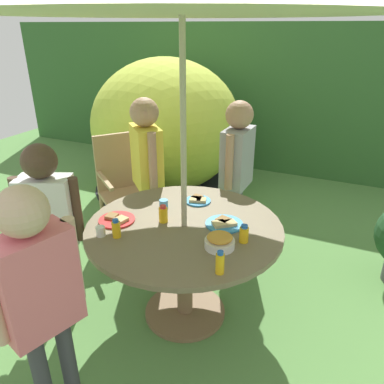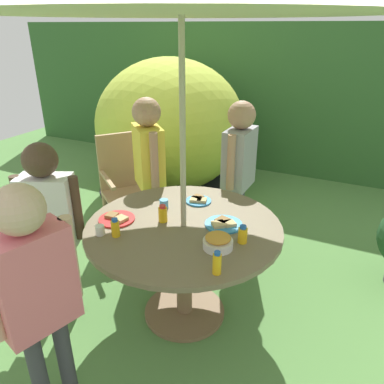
{
  "view_description": "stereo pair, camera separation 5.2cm",
  "coord_description": "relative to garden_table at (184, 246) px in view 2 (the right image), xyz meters",
  "views": [
    {
      "loc": [
        0.91,
        -1.89,
        1.92
      ],
      "look_at": [
        -0.03,
        0.18,
        0.89
      ],
      "focal_mm": 34.65,
      "sensor_mm": 36.0,
      "label": 1
    },
    {
      "loc": [
        0.96,
        -1.87,
        1.92
      ],
      "look_at": [
        -0.03,
        0.18,
        0.89
      ],
      "focal_mm": 34.65,
      "sensor_mm": 36.0,
      "label": 2
    }
  ],
  "objects": [
    {
      "name": "ground_plane",
      "position": [
        0.0,
        0.0,
        -0.58
      ],
      "size": [
        10.0,
        10.0,
        0.02
      ],
      "primitive_type": "cube",
      "color": "#548442"
    },
    {
      "name": "hedge_backdrop",
      "position": [
        0.0,
        3.44,
        0.41
      ],
      "size": [
        9.0,
        0.7,
        1.96
      ],
      "primitive_type": "cube",
      "color": "#33602D",
      "rests_on": "ground_plane"
    },
    {
      "name": "garden_table",
      "position": [
        0.0,
        0.0,
        0.0
      ],
      "size": [
        1.28,
        1.28,
        0.73
      ],
      "color": "brown",
      "rests_on": "ground_plane"
    },
    {
      "name": "wooden_chair",
      "position": [
        -1.01,
        0.8,
        -0.03
      ],
      "size": [
        0.68,
        0.68,
        0.99
      ],
      "rotation": [
        0.0,
        0.0,
        0.9
      ],
      "color": "tan",
      "rests_on": "ground_plane"
    },
    {
      "name": "dome_tent",
      "position": [
        -1.21,
        2.02,
        0.22
      ],
      "size": [
        2.05,
        2.05,
        1.59
      ],
      "rotation": [
        0.0,
        0.0,
        0.12
      ],
      "color": "#B2C63F",
      "rests_on": "ground_plane"
    },
    {
      "name": "child_in_grey_shirt",
      "position": [
        0.02,
        1.01,
        0.3
      ],
      "size": [
        0.23,
        0.46,
        1.36
      ],
      "rotation": [
        0.0,
        0.0,
        -1.59
      ],
      "color": "#3F3F47",
      "rests_on": "ground_plane"
    },
    {
      "name": "child_in_yellow_shirt",
      "position": [
        -0.67,
        0.67,
        0.32
      ],
      "size": [
        0.4,
        0.4,
        1.39
      ],
      "rotation": [
        0.0,
        0.0,
        -0.78
      ],
      "color": "brown",
      "rests_on": "ground_plane"
    },
    {
      "name": "child_in_white_shirt",
      "position": [
        -0.8,
        -0.35,
        0.24
      ],
      "size": [
        0.4,
        0.3,
        1.27
      ],
      "rotation": [
        0.0,
        0.0,
        0.41
      ],
      "color": "#3F3F47",
      "rests_on": "ground_plane"
    },
    {
      "name": "child_in_pink_shirt",
      "position": [
        -0.29,
        -0.95,
        0.27
      ],
      "size": [
        0.28,
        0.43,
        1.33
      ],
      "rotation": [
        0.0,
        0.0,
        1.28
      ],
      "color": "#3F3F47",
      "rests_on": "ground_plane"
    },
    {
      "name": "snack_bowl",
      "position": [
        0.3,
        -0.16,
        0.2
      ],
      "size": [
        0.18,
        0.18,
        0.09
      ],
      "color": "white",
      "rests_on": "garden_table"
    },
    {
      "name": "plate_front_edge",
      "position": [
        0.24,
        0.11,
        0.17
      ],
      "size": [
        0.24,
        0.24,
        0.03
      ],
      "color": "#338CD8",
      "rests_on": "garden_table"
    },
    {
      "name": "plate_far_right",
      "position": [
        -0.06,
        0.35,
        0.17
      ],
      "size": [
        0.19,
        0.19,
        0.03
      ],
      "color": "#338CD8",
      "rests_on": "garden_table"
    },
    {
      "name": "plate_far_left",
      "position": [
        -0.43,
        -0.13,
        0.17
      ],
      "size": [
        0.24,
        0.24,
        0.03
      ],
      "color": "red",
      "rests_on": "garden_table"
    },
    {
      "name": "juice_bottle_near_left",
      "position": [
        -0.31,
        -0.3,
        0.22
      ],
      "size": [
        0.05,
        0.05,
        0.12
      ],
      "color": "yellow",
      "rests_on": "garden_table"
    },
    {
      "name": "juice_bottle_near_right",
      "position": [
        0.39,
        -0.38,
        0.22
      ],
      "size": [
        0.05,
        0.05,
        0.13
      ],
      "color": "yellow",
      "rests_on": "garden_table"
    },
    {
      "name": "juice_bottle_center_front",
      "position": [
        0.41,
        -0.04,
        0.21
      ],
      "size": [
        0.06,
        0.06,
        0.11
      ],
      "color": "yellow",
      "rests_on": "garden_table"
    },
    {
      "name": "juice_bottle_center_back",
      "position": [
        -0.14,
        -0.02,
        0.21
      ],
      "size": [
        0.06,
        0.06,
        0.12
      ],
      "color": "yellow",
      "rests_on": "garden_table"
    },
    {
      "name": "cup_near",
      "position": [
        -0.24,
        0.16,
        0.19
      ],
      "size": [
        0.06,
        0.06,
        0.06
      ],
      "primitive_type": "cylinder",
      "color": "#4C99D8",
      "rests_on": "garden_table"
    },
    {
      "name": "cup_far",
      "position": [
        -0.41,
        -0.33,
        0.19
      ],
      "size": [
        0.06,
        0.06,
        0.06
      ],
      "primitive_type": "cylinder",
      "color": "white",
      "rests_on": "garden_table"
    }
  ]
}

